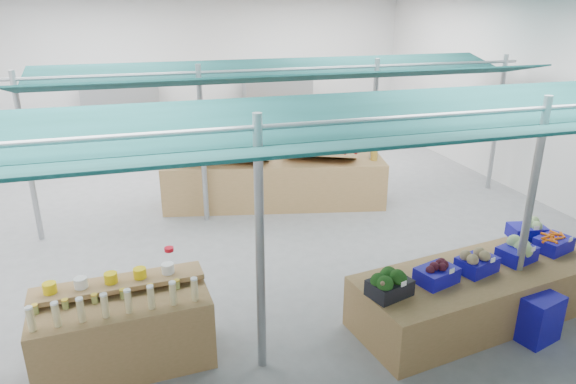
% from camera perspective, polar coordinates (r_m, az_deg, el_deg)
% --- Properties ---
extents(floor, '(13.00, 13.00, 0.00)m').
position_cam_1_polar(floor, '(9.97, -2.86, -3.53)').
color(floor, slate).
rests_on(floor, ground).
extents(hall, '(13.00, 13.00, 13.00)m').
position_cam_1_polar(hall, '(10.62, -5.05, 12.76)').
color(hall, silver).
rests_on(hall, ground).
extents(pole_grid, '(10.00, 4.60, 3.00)m').
position_cam_1_polar(pole_grid, '(7.99, 5.22, 4.18)').
color(pole_grid, gray).
rests_on(pole_grid, floor).
extents(awnings, '(9.50, 7.08, 0.30)m').
position_cam_1_polar(awnings, '(7.78, 5.45, 11.04)').
color(awnings, '#0A2D2A').
rests_on(awnings, pole_grid).
extents(back_shelving_left, '(2.00, 0.50, 2.00)m').
position_cam_1_polar(back_shelving_left, '(15.17, -17.89, 7.81)').
color(back_shelving_left, '#B23F33').
rests_on(back_shelving_left, floor).
extents(back_shelving_right, '(2.00, 0.50, 2.00)m').
position_cam_1_polar(back_shelving_right, '(15.73, -1.14, 9.18)').
color(back_shelving_right, '#B23F33').
rests_on(back_shelving_right, floor).
extents(bottle_shelf, '(2.00, 1.27, 1.15)m').
position_cam_1_polar(bottle_shelf, '(6.43, -17.73, -14.29)').
color(bottle_shelf, olive).
rests_on(bottle_shelf, floor).
extents(veg_counter, '(3.81, 1.74, 0.71)m').
position_cam_1_polar(veg_counter, '(7.53, 20.94, -10.28)').
color(veg_counter, olive).
rests_on(veg_counter, floor).
extents(fruit_counter, '(4.66, 2.05, 0.97)m').
position_cam_1_polar(fruit_counter, '(10.72, -1.50, 1.02)').
color(fruit_counter, olive).
rests_on(fruit_counter, floor).
extents(far_counter, '(5.60, 1.64, 0.99)m').
position_cam_1_polar(far_counter, '(14.65, -2.24, 6.33)').
color(far_counter, olive).
rests_on(far_counter, floor).
extents(crate_stack, '(0.59, 0.48, 0.62)m').
position_cam_1_polar(crate_stack, '(7.32, 26.10, -12.48)').
color(crate_stack, '#120E9E').
rests_on(crate_stack, floor).
extents(vendor_left, '(0.74, 0.57, 1.81)m').
position_cam_1_polar(vendor_left, '(11.40, -8.83, 4.18)').
color(vendor_left, '#1953A8').
rests_on(vendor_left, floor).
extents(vendor_right, '(1.01, 0.86, 1.81)m').
position_cam_1_polar(vendor_right, '(11.76, -0.11, 4.92)').
color(vendor_right, '#A41434').
rests_on(vendor_right, floor).
extents(crate_broccoli, '(0.58, 0.48, 0.35)m').
position_cam_1_polar(crate_broccoli, '(6.33, 11.25, -9.93)').
color(crate_broccoli, black).
rests_on(crate_broccoli, veg_counter).
extents(crate_beets, '(0.58, 0.48, 0.29)m').
position_cam_1_polar(crate_beets, '(6.75, 16.21, -8.62)').
color(crate_beets, '#120E9E').
rests_on(crate_beets, veg_counter).
extents(crate_celeriac, '(0.58, 0.48, 0.31)m').
position_cam_1_polar(crate_celeriac, '(7.16, 20.28, -7.25)').
color(crate_celeriac, '#120E9E').
rests_on(crate_celeriac, veg_counter).
extents(crate_cabbage, '(0.58, 0.48, 0.35)m').
position_cam_1_polar(crate_cabbage, '(7.65, 24.12, -5.90)').
color(crate_cabbage, '#120E9E').
rests_on(crate_cabbage, veg_counter).
extents(crate_carrots, '(0.58, 0.48, 0.29)m').
position_cam_1_polar(crate_carrots, '(8.19, 27.41, -5.09)').
color(crate_carrots, '#120E9E').
rests_on(crate_carrots, veg_counter).
extents(sparrow, '(0.12, 0.09, 0.11)m').
position_cam_1_polar(sparrow, '(6.11, 10.73, -10.09)').
color(sparrow, brown).
rests_on(sparrow, crate_broccoli).
extents(pole_ribbon, '(0.12, 0.12, 0.28)m').
position_cam_1_polar(pole_ribbon, '(6.67, -13.07, -6.40)').
color(pole_ribbon, '#B70C1C').
rests_on(pole_ribbon, pole_grid).
extents(apple_heap_yellow, '(2.02, 1.45, 0.27)m').
position_cam_1_polar(apple_heap_yellow, '(10.43, -7.45, 4.06)').
color(apple_heap_yellow, '#997247').
rests_on(apple_heap_yellow, fruit_counter).
extents(apple_heap_red, '(1.66, 1.28, 0.27)m').
position_cam_1_polar(apple_heap_red, '(10.50, 3.52, 4.30)').
color(apple_heap_red, '#997247').
rests_on(apple_heap_red, fruit_counter).
extents(pineapple, '(0.14, 0.14, 0.39)m').
position_cam_1_polar(pineapple, '(10.70, 9.57, 4.44)').
color(pineapple, '#8C6019').
rests_on(pineapple, fruit_counter).
extents(crate_extra, '(0.56, 0.45, 0.32)m').
position_cam_1_polar(crate_extra, '(8.43, 25.05, -3.73)').
color(crate_extra, '#120E9E').
rests_on(crate_extra, veg_counter).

